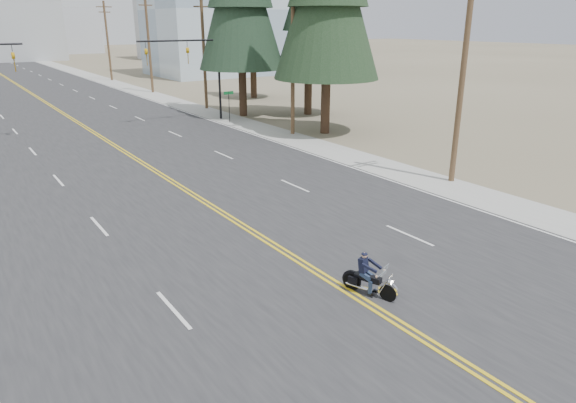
{
  "coord_description": "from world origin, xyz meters",
  "views": [
    {
      "loc": [
        -9.67,
        -8.91,
        8.07
      ],
      "look_at": [
        0.76,
        6.41,
        1.6
      ],
      "focal_mm": 32.0,
      "sensor_mm": 36.0,
      "label": 1
    }
  ],
  "objects": [
    {
      "name": "street_sign",
      "position": [
        10.8,
        30.0,
        1.8
      ],
      "size": [
        0.9,
        0.06,
        2.62
      ],
      "color": "black",
      "rests_on": "ground"
    },
    {
      "name": "traffic_mast_right",
      "position": [
        8.98,
        32.0,
        4.94
      ],
      "size": [
        7.1,
        0.26,
        7.0
      ],
      "color": "black",
      "rests_on": "ground"
    },
    {
      "name": "utility_pole_e",
      "position": [
        12.5,
        70.0,
        5.73
      ],
      "size": [
        2.2,
        0.3,
        11.0
      ],
      "color": "brown",
      "rests_on": "ground"
    },
    {
      "name": "motorcyclist",
      "position": [
        0.44,
        1.41,
        0.7
      ],
      "size": [
        1.31,
        1.94,
        1.4
      ],
      "primitive_type": null,
      "rotation": [
        0.0,
        0.0,
        3.48
      ],
      "color": "black",
      "rests_on": "ground"
    },
    {
      "name": "utility_pole_d",
      "position": [
        12.5,
        53.0,
        5.98
      ],
      "size": [
        2.2,
        0.3,
        11.5
      ],
      "color": "brown",
      "rests_on": "ground"
    },
    {
      "name": "ground_plane",
      "position": [
        0.0,
        0.0,
        0.0
      ],
      "size": [
        400.0,
        400.0,
        0.0
      ],
      "primitive_type": "plane",
      "color": "#776D56",
      "rests_on": "ground"
    },
    {
      "name": "haze_bldg_e",
      "position": [
        25.0,
        150.0,
        6.0
      ],
      "size": [
        14.0,
        14.0,
        12.0
      ],
      "primitive_type": "cube",
      "color": "#B7BCC6",
      "rests_on": "ground"
    },
    {
      "name": "sidewalk_right",
      "position": [
        11.5,
        70.0,
        0.01
      ],
      "size": [
        3.0,
        200.0,
        0.01
      ],
      "primitive_type": "cube",
      "color": "#A5A5A0",
      "rests_on": "ground"
    },
    {
      "name": "haze_bldg_c",
      "position": [
        40.0,
        110.0,
        9.0
      ],
      "size": [
        16.0,
        12.0,
        18.0
      ],
      "primitive_type": "cube",
      "color": "#B7BCC6",
      "rests_on": "ground"
    },
    {
      "name": "conifer_far",
      "position": [
        20.36,
        42.06,
        8.93
      ],
      "size": [
        5.81,
        5.81,
        15.57
      ],
      "rotation": [
        0.0,
        0.0,
        -0.27
      ],
      "color": "#382619",
      "rests_on": "ground"
    },
    {
      "name": "road",
      "position": [
        0.0,
        70.0,
        0.01
      ],
      "size": [
        20.0,
        200.0,
        0.01
      ],
      "primitive_type": "cube",
      "color": "#303033",
      "rests_on": "ground"
    },
    {
      "name": "conifer_mid",
      "position": [
        18.82,
        29.61,
        9.55
      ],
      "size": [
        6.24,
        6.24,
        16.64
      ],
      "rotation": [
        0.0,
        0.0,
        -0.16
      ],
      "color": "#382619",
      "rests_on": "ground"
    },
    {
      "name": "utility_pole_a",
      "position": [
        12.5,
        8.0,
        5.73
      ],
      "size": [
        2.2,
        0.3,
        11.0
      ],
      "color": "brown",
      "rests_on": "ground"
    },
    {
      "name": "utility_pole_b",
      "position": [
        12.5,
        23.0,
        5.98
      ],
      "size": [
        2.2,
        0.3,
        11.5
      ],
      "color": "brown",
      "rests_on": "ground"
    },
    {
      "name": "glass_building",
      "position": [
        32.0,
        70.0,
        10.0
      ],
      "size": [
        24.0,
        16.0,
        20.0
      ],
      "primitive_type": "cube",
      "color": "#9EB5CC",
      "rests_on": "ground"
    },
    {
      "name": "utility_pole_c",
      "position": [
        12.5,
        38.0,
        5.73
      ],
      "size": [
        2.2,
        0.3,
        11.0
      ],
      "color": "brown",
      "rests_on": "ground"
    },
    {
      "name": "haze_bldg_b",
      "position": [
        8.0,
        125.0,
        7.0
      ],
      "size": [
        18.0,
        14.0,
        14.0
      ],
      "primitive_type": "cube",
      "color": "#ADB2B7",
      "rests_on": "ground"
    }
  ]
}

